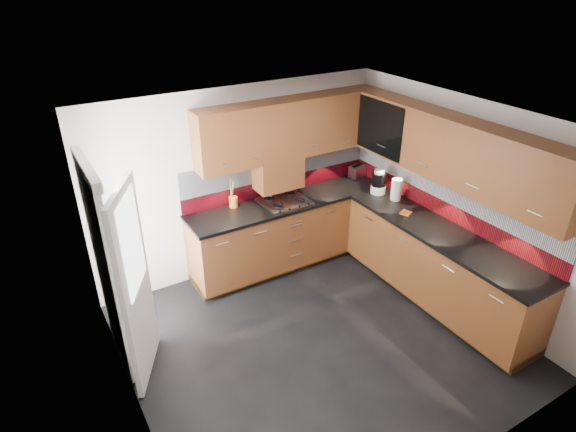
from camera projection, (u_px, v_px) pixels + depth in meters
room at (323, 219)px, 4.52m from camera, size 4.00×3.80×2.64m
base_cabinets at (357, 250)px, 6.04m from camera, size 2.70×3.20×0.95m
countertop at (360, 216)px, 5.80m from camera, size 2.72×3.22×0.04m
backsplash at (365, 184)px, 5.93m from camera, size 2.70×3.20×0.54m
upper_cabinets at (374, 139)px, 5.51m from camera, size 2.50×3.20×0.72m
extractor_hood at (278, 173)px, 6.06m from camera, size 0.60×0.33×0.40m
glass_cabinet at (389, 124)px, 5.93m from camera, size 0.32×0.80×0.66m
back_door at (119, 276)px, 4.50m from camera, size 0.42×1.19×2.04m
gas_hob at (285, 201)px, 6.09m from camera, size 0.59×0.52×0.05m
utensil_pot at (233, 200)px, 5.94m from camera, size 0.11×0.11×0.38m
toaster at (357, 171)px, 6.79m from camera, size 0.26×0.19×0.17m
food_processor at (379, 182)px, 6.27m from camera, size 0.20×0.20×0.33m
paper_towel at (396, 189)px, 6.10m from camera, size 0.15×0.15×0.28m
orange_cloth at (406, 213)px, 5.82m from camera, size 0.16×0.15×0.01m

